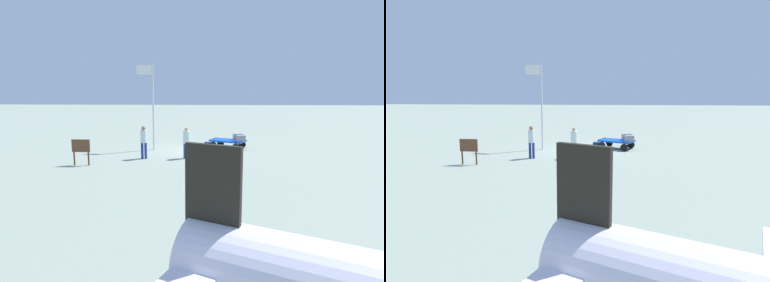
# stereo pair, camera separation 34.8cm
# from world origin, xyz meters

# --- Properties ---
(ground_plane) EXTENTS (120.00, 120.00, 0.00)m
(ground_plane) POSITION_xyz_m (0.00, 0.00, 0.00)
(ground_plane) COLOR gray
(luggage_cart) EXTENTS (2.45, 2.05, 0.57)m
(luggage_cart) POSITION_xyz_m (-1.93, -0.64, 0.44)
(luggage_cart) COLOR #0D43C0
(luggage_cart) RESTS_ON ground
(suitcase_grey) EXTENTS (0.67, 0.51, 0.39)m
(suitcase_grey) POSITION_xyz_m (-2.60, -0.70, 0.76)
(suitcase_grey) COLOR gray
(suitcase_grey) RESTS_ON luggage_cart
(suitcase_navy) EXTENTS (0.60, 0.52, 0.38)m
(suitcase_navy) POSITION_xyz_m (-2.71, -0.08, 0.76)
(suitcase_navy) COLOR gray
(suitcase_navy) RESTS_ON luggage_cart
(suitcase_tan) EXTENTS (0.54, 0.48, 0.32)m
(suitcase_tan) POSITION_xyz_m (-0.70, -1.14, 0.16)
(suitcase_tan) COLOR navy
(suitcase_tan) RESTS_ON ground
(worker_lead) EXTENTS (0.39, 0.39, 1.73)m
(worker_lead) POSITION_xyz_m (0.49, 2.47, 1.02)
(worker_lead) COLOR navy
(worker_lead) RESTS_ON ground
(worker_trailing) EXTENTS (0.40, 0.40, 1.79)m
(worker_trailing) POSITION_xyz_m (2.82, 2.66, 1.05)
(worker_trailing) COLOR navy
(worker_trailing) RESTS_ON ground
(flagpole) EXTENTS (1.05, 0.19, 5.32)m
(flagpole) POSITION_xyz_m (2.85, -0.04, 3.19)
(flagpole) COLOR silver
(flagpole) RESTS_ON ground
(signboard) EXTENTS (0.92, 0.09, 1.31)m
(signboard) POSITION_xyz_m (5.64, 4.38, 0.86)
(signboard) COLOR #4C3319
(signboard) RESTS_ON ground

